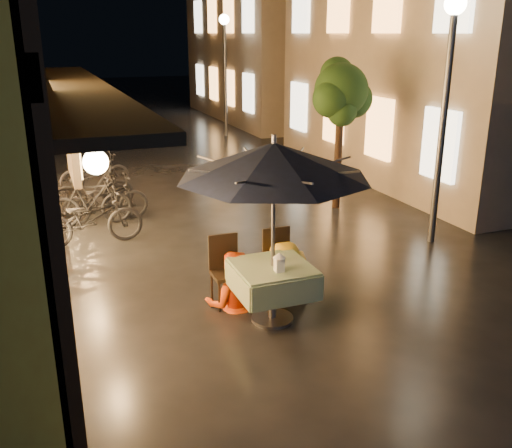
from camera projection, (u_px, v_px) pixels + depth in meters
name	position (u px, v px, depth m)	size (l,w,h in m)	color
ground	(339.00, 317.00, 7.61)	(90.00, 90.00, 0.00)	black
east_building_near	(478.00, 41.00, 14.82)	(7.30, 9.30, 6.80)	tan
east_building_far	(294.00, 32.00, 24.92)	(7.30, 10.30, 7.30)	tan
street_tree	(341.00, 94.00, 11.65)	(1.43, 1.20, 3.15)	black
streetlamp_near	(448.00, 77.00, 9.47)	(0.36, 0.36, 4.23)	#59595E
streetlamp_far	(225.00, 54.00, 20.09)	(0.36, 0.36, 4.23)	#59595E
cafe_table	(273.00, 279.00, 7.36)	(0.99, 0.99, 0.78)	#59595E
patio_umbrella	(274.00, 160.00, 6.87)	(2.42, 2.42, 2.46)	#59595E
cafe_chair_left	(226.00, 266.00, 7.89)	(0.42, 0.42, 0.97)	black
cafe_chair_right	(279.00, 258.00, 8.17)	(0.42, 0.42, 0.97)	black
table_lantern	(279.00, 261.00, 7.07)	(0.16, 0.16, 0.25)	white
person_orange	(232.00, 253.00, 7.69)	(0.77, 0.60, 1.58)	#F04C0C
person_yellow	(285.00, 244.00, 7.94)	(1.04, 0.60, 1.62)	yellow
bicycle_0	(90.00, 219.00, 10.07)	(0.65, 1.86, 0.98)	black
bicycle_1	(91.00, 202.00, 11.09)	(0.45, 1.61, 0.97)	black
bicycle_2	(105.00, 200.00, 11.34)	(0.60, 1.73, 0.91)	black
bicycle_3	(92.00, 190.00, 11.78)	(0.50, 1.76, 1.06)	black
bicycle_4	(95.00, 172.00, 13.62)	(0.59, 1.68, 0.88)	black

